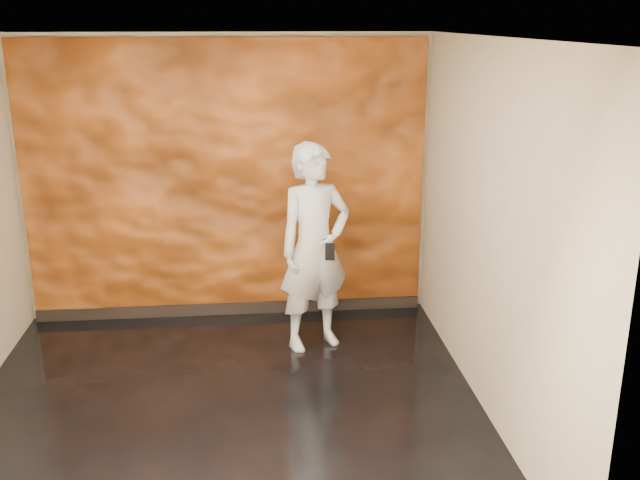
% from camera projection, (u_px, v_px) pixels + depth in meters
% --- Properties ---
extents(room, '(4.02, 4.02, 2.81)m').
position_uv_depth(room, '(219.00, 240.00, 5.12)').
color(room, black).
rests_on(room, ground).
extents(feature_wall, '(3.90, 0.06, 2.75)m').
position_uv_depth(feature_wall, '(227.00, 182.00, 6.98)').
color(feature_wall, '#C75F1E').
rests_on(feature_wall, ground).
extents(baseboard, '(3.90, 0.04, 0.12)m').
position_uv_depth(baseboard, '(232.00, 308.00, 7.34)').
color(baseboard, black).
rests_on(baseboard, ground).
extents(man, '(0.81, 0.68, 1.90)m').
position_uv_depth(man, '(315.00, 248.00, 6.40)').
color(man, '#9BA1AB').
rests_on(man, ground).
extents(phone, '(0.09, 0.03, 0.16)m').
position_uv_depth(phone, '(330.00, 252.00, 6.16)').
color(phone, black).
rests_on(phone, man).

